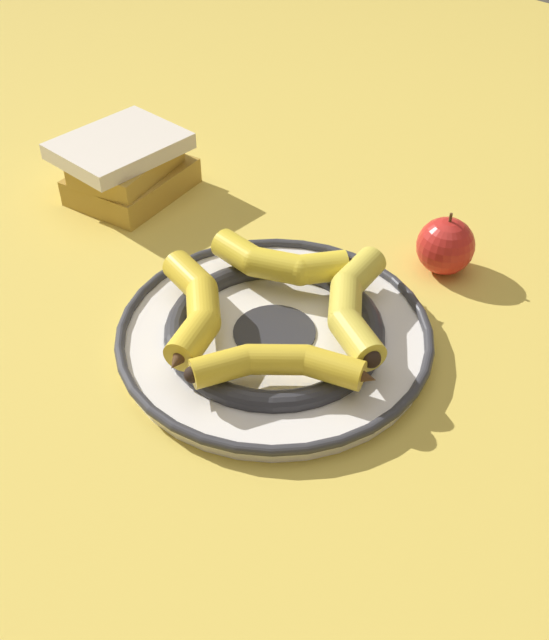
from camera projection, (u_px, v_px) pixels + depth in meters
ground_plane at (244, 339)px, 0.92m from camera, size 2.80×2.80×0.00m
decorative_bowl at (274, 333)px, 0.91m from camera, size 0.38×0.38×0.03m
banana_a at (281, 364)px, 0.81m from camera, size 0.16×0.16×0.03m
banana_b at (195, 308)px, 0.88m from camera, size 0.15×0.17×0.04m
banana_c at (275, 261)px, 0.95m from camera, size 0.11×0.18×0.04m
banana_d at (354, 302)px, 0.89m from camera, size 0.18×0.15×0.04m
book_stack at (128, 167)px, 1.15m from camera, size 0.21×0.18×0.10m
apple at (445, 246)px, 1.00m from camera, size 0.08×0.08×0.09m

